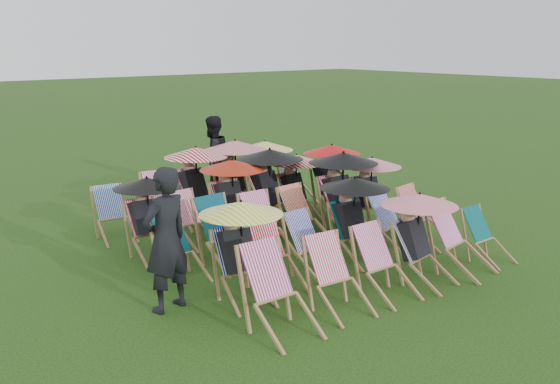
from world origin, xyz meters
TOP-DOWN VIEW (x-y plane):
  - ground at (0.00, 0.00)m, footprint 100.00×100.00m
  - deckchair_0 at (-2.08, -2.19)m, footprint 0.71×0.97m
  - deckchair_1 at (-1.12, -2.19)m, footprint 0.70×0.92m
  - deckchair_2 at (-0.30, -2.24)m, footprint 0.63×0.87m
  - deckchair_3 at (0.46, -2.22)m, footprint 1.08×1.17m
  - deckchair_4 at (1.25, -2.32)m, footprint 0.82×1.04m
  - deckchair_5 at (1.98, -2.32)m, footprint 0.55×0.76m
  - deckchair_6 at (-1.85, -1.12)m, footprint 1.11×1.18m
  - deckchair_7 at (-1.29, -1.07)m, footprint 0.75×0.99m
  - deckchair_8 at (-0.51, -1.04)m, footprint 0.68×0.89m
  - deckchair_9 at (0.42, -0.97)m, footprint 1.10×1.14m
  - deckchair_10 at (1.22, -1.10)m, footprint 0.79×0.99m
  - deckchair_11 at (1.91, -1.14)m, footprint 0.78×0.98m
  - deckchair_12 at (-2.12, 0.04)m, footprint 0.62×0.84m
  - deckchair_13 at (-1.28, 0.10)m, footprint 0.73×0.98m
  - deckchair_14 at (-0.50, 0.08)m, footprint 0.68×0.93m
  - deckchair_15 at (0.34, 0.08)m, footprint 0.73×0.95m
  - deckchair_16 at (1.24, 0.10)m, footprint 1.23×1.28m
  - deckchair_17 at (1.97, 0.12)m, footprint 1.08×1.15m
  - deckchair_18 at (-2.00, 1.20)m, footprint 1.07×1.11m
  - deckchair_19 at (-1.12, 1.27)m, footprint 0.68×0.88m
  - deckchair_20 at (-0.37, 1.22)m, footprint 1.14×1.20m
  - deckchair_21 at (0.50, 1.22)m, footprint 1.22×1.33m
  - deckchair_22 at (1.18, 1.29)m, footprint 1.06×1.13m
  - deckchair_23 at (2.09, 1.31)m, footprint 1.14×1.21m
  - deckchair_24 at (-2.06, 2.38)m, footprint 0.68×0.89m
  - deckchair_25 at (-1.08, 2.34)m, footprint 0.79×1.02m
  - deckchair_26 at (-0.34, 2.39)m, footprint 1.20×1.31m
  - deckchair_27 at (0.55, 2.44)m, footprint 1.22×1.29m
  - deckchair_28 at (1.27, 2.40)m, footprint 1.16×1.21m
  - deckchair_29 at (2.09, 2.38)m, footprint 0.60×0.81m
  - person_left at (-2.77, -0.77)m, footprint 0.76×0.58m
  - person_rear at (0.95, 3.91)m, footprint 0.97×0.81m

SIDE VIEW (x-z plane):
  - ground at x=0.00m, z-range 0.00..0.00m
  - deckchair_5 at x=1.98m, z-range 0.00..0.82m
  - deckchair_29 at x=2.09m, z-range 0.00..0.84m
  - deckchair_12 at x=-2.12m, z-range 0.00..0.88m
  - deckchair_19 at x=-1.12m, z-range 0.00..0.88m
  - deckchair_24 at x=-2.06m, z-range 0.00..0.90m
  - deckchair_8 at x=-0.51m, z-range 0.00..0.91m
  - deckchair_2 at x=-0.30m, z-range 0.00..0.94m
  - deckchair_1 at x=-1.12m, z-range 0.00..0.94m
  - deckchair_11 at x=1.91m, z-range 0.00..0.96m
  - deckchair_15 at x=0.34m, z-range 0.00..0.97m
  - deckchair_14 at x=-0.50m, z-range 0.00..0.97m
  - deckchair_10 at x=1.22m, z-range 0.00..0.98m
  - deckchair_7 at x=-1.29m, z-range 0.00..1.02m
  - deckchair_13 at x=-1.28m, z-range 0.00..1.03m
  - deckchair_4 at x=1.25m, z-range 0.00..1.03m
  - deckchair_0 at x=-2.08m, z-range 0.00..1.03m
  - deckchair_25 at x=-1.08m, z-range 0.00..1.03m
  - deckchair_22 at x=1.18m, z-range 0.03..1.29m
  - deckchair_18 at x=-2.00m, z-range 0.04..1.30m
  - deckchair_3 at x=0.46m, z-range 0.04..1.32m
  - deckchair_17 at x=1.97m, z-range 0.04..1.32m
  - deckchair_9 at x=0.42m, z-range 0.04..1.34m
  - deckchair_6 at x=-1.85m, z-range 0.04..1.36m
  - deckchair_23 at x=2.09m, z-range 0.04..1.39m
  - deckchair_20 at x=-0.37m, z-range 0.04..1.39m
  - deckchair_28 at x=1.27m, z-range 0.04..1.41m
  - deckchair_26 at x=-0.34m, z-range 0.04..1.46m
  - deckchair_21 at x=0.50m, z-range 0.04..1.49m
  - deckchair_27 at x=0.55m, z-range 0.04..1.49m
  - deckchair_16 at x=1.24m, z-range 0.04..1.50m
  - person_rear at x=0.95m, z-range 0.00..1.79m
  - person_left at x=-2.77m, z-range 0.00..1.87m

